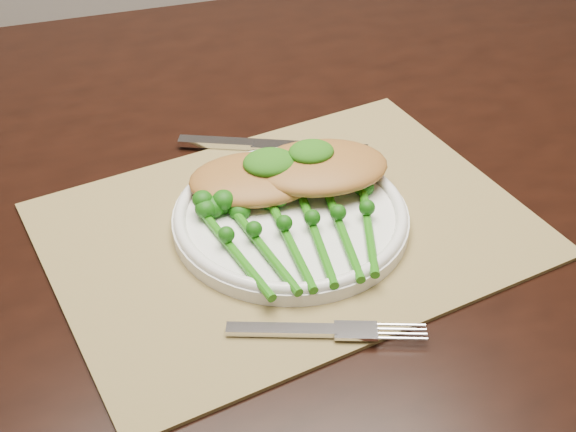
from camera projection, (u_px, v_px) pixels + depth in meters
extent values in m
cube|color=black|center=(287.00, 164.00, 0.95)|extent=(1.68, 1.04, 0.04)
cube|color=olive|center=(289.00, 229.00, 0.82)|extent=(0.55, 0.46, 0.00)
cylinder|color=white|center=(291.00, 219.00, 0.81)|extent=(0.24, 0.24, 0.01)
torus|color=white|center=(291.00, 213.00, 0.81)|extent=(0.24, 0.24, 0.01)
cube|color=silver|center=(216.00, 143.00, 0.93)|extent=(0.09, 0.04, 0.01)
cube|color=silver|center=(309.00, 147.00, 0.93)|extent=(0.13, 0.06, 0.00)
cube|color=silver|center=(282.00, 330.00, 0.70)|extent=(0.10, 0.04, 0.01)
ellipsoid|color=#AA7031|center=(255.00, 179.00, 0.83)|extent=(0.15, 0.11, 0.03)
ellipsoid|color=#AA7031|center=(320.00, 167.00, 0.84)|extent=(0.15, 0.11, 0.03)
ellipsoid|color=#164E0B|center=(270.00, 162.00, 0.83)|extent=(0.06, 0.05, 0.02)
ellipsoid|color=#164E0B|center=(311.00, 152.00, 0.83)|extent=(0.05, 0.04, 0.02)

